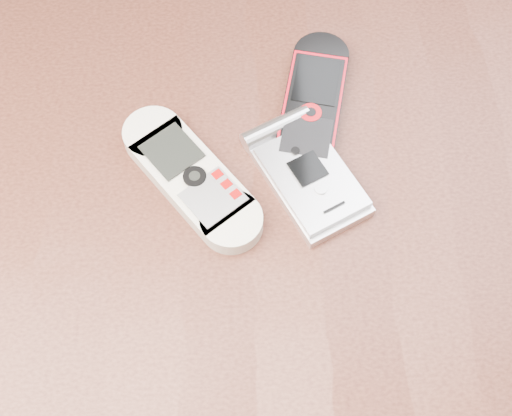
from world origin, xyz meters
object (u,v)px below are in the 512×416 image
object	(u,v)px
motorola_razr	(309,176)
nokia_white	(191,177)
table	(251,264)
nokia_black_red	(312,108)

from	to	relation	value
motorola_razr	nokia_white	bearing A→B (deg)	150.76
nokia_white	motorola_razr	size ratio (longest dim) A/B	1.31
nokia_white	motorola_razr	xyz separation A→B (m)	(0.10, -0.00, 0.00)
table	nokia_white	world-z (taller)	nokia_white
nokia_white	nokia_black_red	world-z (taller)	nokia_white
nokia_white	nokia_black_red	size ratio (longest dim) A/B	0.96
nokia_white	nokia_black_red	bearing A→B (deg)	-5.61
table	nokia_white	distance (m)	0.13
nokia_black_red	motorola_razr	xyz separation A→B (m)	(-0.01, -0.07, 0.00)
nokia_white	nokia_black_red	distance (m)	0.12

